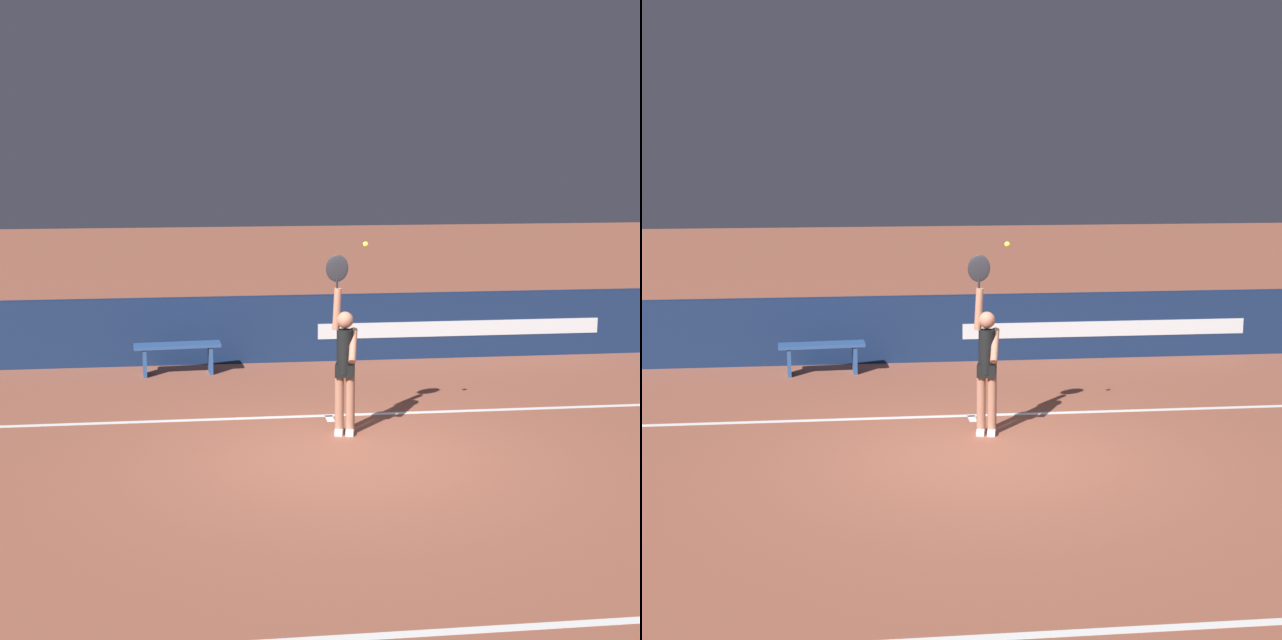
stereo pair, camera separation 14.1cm
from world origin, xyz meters
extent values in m
plane|color=#99533E|center=(0.00, 0.00, 0.00)|extent=(60.00, 60.00, 0.00)
cube|color=white|center=(0.00, 1.67, 0.00)|extent=(10.35, 0.10, 0.00)
cube|color=white|center=(0.00, -4.30, 0.00)|extent=(10.35, 0.10, 0.00)
cube|color=white|center=(0.00, 1.52, 0.00)|extent=(0.10, 0.30, 0.00)
cube|color=#14264C|center=(0.00, 5.00, 0.56)|extent=(15.30, 0.16, 1.12)
cube|color=silver|center=(2.69, 4.91, 0.51)|extent=(4.89, 0.01, 0.26)
cylinder|color=#A56E56|center=(0.17, 0.83, 0.40)|extent=(0.12, 0.12, 0.79)
cylinder|color=#A56E56|center=(0.03, 0.86, 0.40)|extent=(0.12, 0.12, 0.79)
cube|color=white|center=(0.16, 0.81, 0.04)|extent=(0.15, 0.26, 0.07)
cube|color=white|center=(0.03, 0.84, 0.04)|extent=(0.15, 0.26, 0.07)
cylinder|color=black|center=(0.10, 0.84, 1.07)|extent=(0.21, 0.21, 0.56)
cube|color=black|center=(0.10, 0.84, 0.83)|extent=(0.27, 0.24, 0.16)
sphere|color=#A56E56|center=(0.10, 0.84, 1.48)|extent=(0.21, 0.21, 0.21)
cylinder|color=#A56E56|center=(0.00, 0.86, 1.62)|extent=(0.14, 0.12, 0.53)
cylinder|color=#A56E56|center=(0.19, 0.76, 1.17)|extent=(0.17, 0.40, 0.41)
ellipsoid|color=black|center=(0.00, 0.86, 2.13)|extent=(0.32, 0.10, 0.37)
cylinder|color=black|center=(0.00, 0.86, 1.94)|extent=(0.03, 0.03, 0.18)
sphere|color=#CBE02C|center=(0.31, 0.60, 2.45)|extent=(0.06, 0.06, 0.06)
cube|color=#2A4F8E|center=(-2.08, 4.29, 0.47)|extent=(1.39, 0.46, 0.05)
cube|color=#2A4F8E|center=(-2.60, 4.25, 0.24)|extent=(0.08, 0.32, 0.47)
cube|color=#2A4F8E|center=(-1.56, 4.33, 0.24)|extent=(0.08, 0.32, 0.47)
camera|label=1|loc=(-1.66, -11.09, 3.75)|focal=55.08mm
camera|label=2|loc=(-1.52, -11.10, 3.75)|focal=55.08mm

